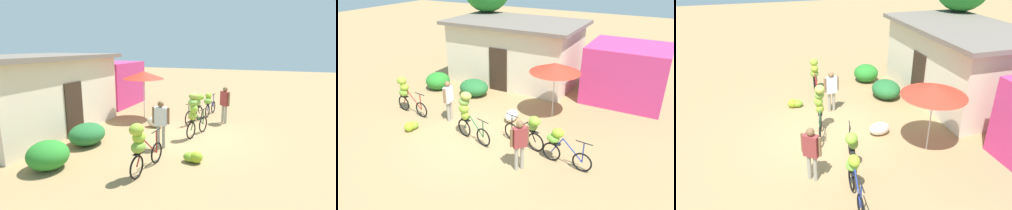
% 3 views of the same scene
% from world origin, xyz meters
% --- Properties ---
extents(ground_plane, '(60.00, 60.00, 0.00)m').
position_xyz_m(ground_plane, '(0.00, 0.00, 0.00)').
color(ground_plane, '#9F7D51').
extents(building_low, '(6.39, 3.93, 2.96)m').
position_xyz_m(building_low, '(-1.50, 5.92, 1.50)').
color(building_low, beige).
rests_on(building_low, ground).
extents(shop_pink, '(3.20, 2.80, 2.41)m').
position_xyz_m(shop_pink, '(3.80, 5.96, 1.20)').
color(shop_pink, '#C93577').
rests_on(shop_pink, ground).
extents(hedge_bush_front_left, '(1.12, 1.11, 0.79)m').
position_xyz_m(hedge_bush_front_left, '(-4.10, 3.00, 0.40)').
color(hedge_bush_front_left, '#2A8129').
rests_on(hedge_bush_front_left, ground).
extents(hedge_bush_front_right, '(1.33, 1.14, 0.73)m').
position_xyz_m(hedge_bush_front_right, '(-2.17, 3.17, 0.37)').
color(hedge_bush_front_right, '#276932').
rests_on(hedge_bush_front_right, ground).
extents(market_umbrella, '(1.90, 1.90, 2.18)m').
position_xyz_m(market_umbrella, '(1.71, 2.86, 2.00)').
color(market_umbrella, beige).
rests_on(market_umbrella, ground).
extents(bicycle_leftmost, '(1.66, 0.43, 1.44)m').
position_xyz_m(bicycle_leftmost, '(-3.56, 0.47, 0.86)').
color(bicycle_leftmost, black).
rests_on(bicycle_leftmost, ground).
extents(bicycle_near_pile, '(1.55, 0.50, 1.69)m').
position_xyz_m(bicycle_near_pile, '(-0.22, -0.05, 1.01)').
color(bicycle_near_pile, black).
rests_on(bicycle_near_pile, ground).
extents(bicycle_center_loaded, '(1.60, 0.58, 1.23)m').
position_xyz_m(bicycle_center_loaded, '(1.88, 0.37, 0.73)').
color(bicycle_center_loaded, black).
rests_on(bicycle_center_loaded, ground).
extents(bicycle_by_shop, '(1.58, 0.43, 1.15)m').
position_xyz_m(bicycle_by_shop, '(3.00, 0.07, 0.67)').
color(bicycle_by_shop, black).
rests_on(bicycle_by_shop, ground).
extents(banana_pile_on_ground, '(0.44, 0.64, 0.34)m').
position_xyz_m(banana_pile_on_ground, '(-2.34, -0.60, 0.16)').
color(banana_pile_on_ground, '#7EAC2C').
rests_on(banana_pile_on_ground, ground).
extents(produce_sack, '(0.47, 0.72, 0.44)m').
position_xyz_m(produce_sack, '(0.49, 1.79, 0.22)').
color(produce_sack, silver).
rests_on(produce_sack, ground).
extents(person_vendor, '(0.41, 0.47, 1.59)m').
position_xyz_m(person_vendor, '(2.11, -0.80, 0.97)').
color(person_vendor, gray).
rests_on(person_vendor, ground).
extents(person_bystander, '(0.25, 0.58, 1.58)m').
position_xyz_m(person_bystander, '(-1.60, 0.70, 0.97)').
color(person_bystander, gray).
rests_on(person_bystander, ground).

